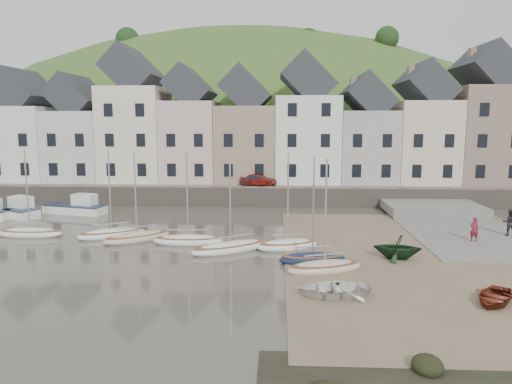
# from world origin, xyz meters

# --- Properties ---
(ground) EXTENTS (160.00, 160.00, 0.00)m
(ground) POSITION_xyz_m (0.00, 0.00, 0.00)
(ground) COLOR #4B473B
(ground) RESTS_ON ground
(quay_land) EXTENTS (90.00, 30.00, 1.50)m
(quay_land) POSITION_xyz_m (0.00, 32.00, 0.75)
(quay_land) COLOR #3D5C25
(quay_land) RESTS_ON ground
(quay_street) EXTENTS (70.00, 7.00, 0.10)m
(quay_street) POSITION_xyz_m (0.00, 20.50, 1.55)
(quay_street) COLOR slate
(quay_street) RESTS_ON quay_land
(seawall) EXTENTS (70.00, 1.20, 1.80)m
(seawall) POSITION_xyz_m (0.00, 17.00, 0.90)
(seawall) COLOR slate
(seawall) RESTS_ON ground
(beach) EXTENTS (18.00, 26.00, 0.06)m
(beach) POSITION_xyz_m (11.00, 0.00, 0.03)
(beach) COLOR #7A624A
(beach) RESTS_ON ground
(slipway) EXTENTS (8.00, 18.00, 0.12)m
(slipway) POSITION_xyz_m (15.00, 8.00, 0.06)
(slipway) COLOR slate
(slipway) RESTS_ON ground
(hillside) EXTENTS (134.40, 84.00, 84.00)m
(hillside) POSITION_xyz_m (-5.00, 60.00, -17.99)
(hillside) COLOR #3D5C25
(hillside) RESTS_ON ground
(townhouse_terrace) EXTENTS (61.05, 8.00, 13.93)m
(townhouse_terrace) POSITION_xyz_m (1.76, 24.00, 7.32)
(townhouse_terrace) COLOR silver
(townhouse_terrace) RESTS_ON quay_land
(sailboat_0) EXTENTS (4.62, 1.53, 6.32)m
(sailboat_0) POSITION_xyz_m (-15.84, 4.22, 0.26)
(sailboat_0) COLOR white
(sailboat_0) RESTS_ON ground
(sailboat_1) EXTENTS (4.80, 3.64, 6.32)m
(sailboat_1) POSITION_xyz_m (-10.01, 4.26, 0.26)
(sailboat_1) COLOR white
(sailboat_1) RESTS_ON ground
(sailboat_2) EXTENTS (4.66, 4.02, 6.32)m
(sailboat_2) POSITION_xyz_m (-7.93, 3.30, 0.26)
(sailboat_2) COLOR beige
(sailboat_2) RESTS_ON ground
(sailboat_3) EXTENTS (4.73, 1.65, 6.32)m
(sailboat_3) POSITION_xyz_m (-4.32, 2.69, 0.26)
(sailboat_3) COLOR white
(sailboat_3) RESTS_ON ground
(sailboat_4) EXTENTS (5.30, 4.09, 6.32)m
(sailboat_4) POSITION_xyz_m (-1.35, 1.03, 0.26)
(sailboat_4) COLOR white
(sailboat_4) RESTS_ON ground
(sailboat_5) EXTENTS (4.06, 2.06, 6.32)m
(sailboat_5) POSITION_xyz_m (3.59, -1.16, 0.27)
(sailboat_5) COLOR #13213D
(sailboat_5) RESTS_ON ground
(sailboat_6) EXTENTS (4.31, 2.75, 6.32)m
(sailboat_6) POSITION_xyz_m (2.21, 1.78, 0.27)
(sailboat_6) COLOR white
(sailboat_6) RESTS_ON ground
(sailboat_7) EXTENTS (4.52, 2.77, 6.32)m
(sailboat_7) POSITION_xyz_m (4.13, -2.78, 0.26)
(sailboat_7) COLOR beige
(sailboat_7) RESTS_ON ground
(motorboat_0) EXTENTS (5.61, 3.86, 1.70)m
(motorboat_0) POSITION_xyz_m (-20.83, 10.99, 0.58)
(motorboat_0) COLOR white
(motorboat_0) RESTS_ON ground
(motorboat_2) EXTENTS (5.80, 3.03, 1.70)m
(motorboat_2) POSITION_xyz_m (-15.96, 12.54, 0.58)
(motorboat_2) COLOR white
(motorboat_2) RESTS_ON ground
(rowboat_white) EXTENTS (3.67, 2.86, 0.70)m
(rowboat_white) POSITION_xyz_m (4.16, -6.52, 0.41)
(rowboat_white) COLOR white
(rowboat_white) RESTS_ON beach
(rowboat_green) EXTENTS (3.07, 2.77, 1.43)m
(rowboat_green) POSITION_xyz_m (8.57, -0.34, 0.77)
(rowboat_green) COLOR #16321B
(rowboat_green) RESTS_ON beach
(rowboat_red) EXTENTS (3.28, 3.47, 0.59)m
(rowboat_red) POSITION_xyz_m (11.20, -7.09, 0.35)
(rowboat_red) COLOR maroon
(rowboat_red) RESTS_ON beach
(person_red) EXTENTS (0.59, 0.39, 1.60)m
(person_red) POSITION_xyz_m (14.61, 3.87, 0.92)
(person_red) COLOR maroon
(person_red) RESTS_ON slipway
(person_dark) EXTENTS (1.09, 0.96, 1.86)m
(person_dark) POSITION_xyz_m (17.68, 5.57, 1.05)
(person_dark) COLOR #222127
(person_dark) RESTS_ON slipway
(car_left) EXTENTS (3.86, 2.09, 1.25)m
(car_left) POSITION_xyz_m (-0.39, 19.50, 2.22)
(car_left) COLOR maroon
(car_left) RESTS_ON quay_street
(car_right) EXTENTS (3.43, 1.43, 1.10)m
(car_right) POSITION_xyz_m (-0.32, 19.50, 2.15)
(car_right) COLOR black
(car_right) RESTS_ON quay_street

